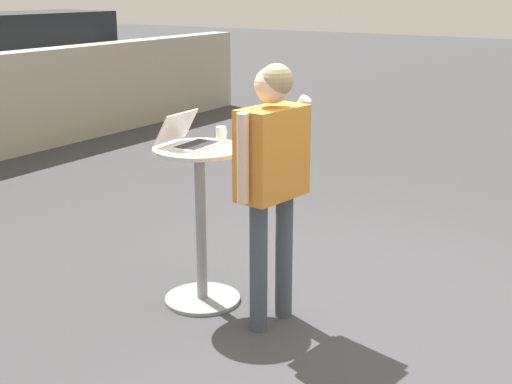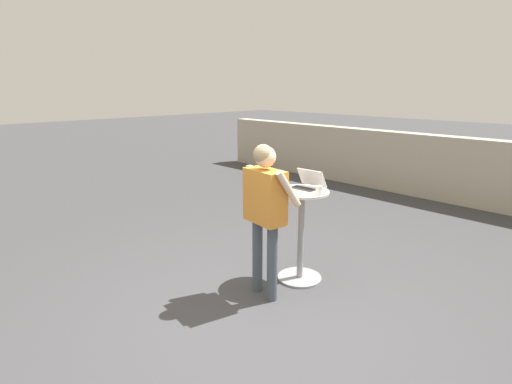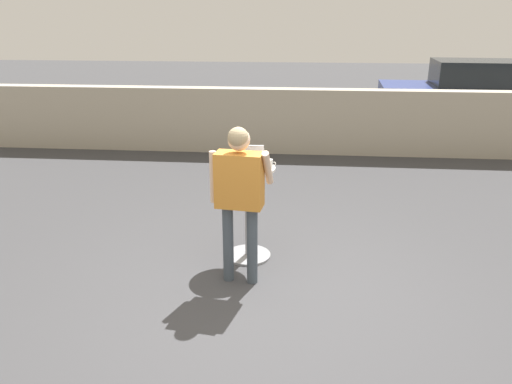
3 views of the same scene
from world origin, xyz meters
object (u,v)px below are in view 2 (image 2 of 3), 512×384
at_px(cafe_table, 301,231).
at_px(standing_person, 265,202).
at_px(laptop, 307,185).
at_px(coffee_mug, 319,190).

relative_size(cafe_table, standing_person, 0.65).
bearing_deg(standing_person, laptop, 88.25).
relative_size(laptop, standing_person, 0.22).
bearing_deg(coffee_mug, laptop, 160.03).
bearing_deg(laptop, coffee_mug, -19.97).
distance_m(cafe_table, standing_person, 0.72).
bearing_deg(cafe_table, standing_person, -92.33).
distance_m(laptop, standing_person, 0.65).
distance_m(laptop, coffee_mug, 0.26).
xyz_separation_m(laptop, standing_person, (-0.02, -0.64, -0.07)).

